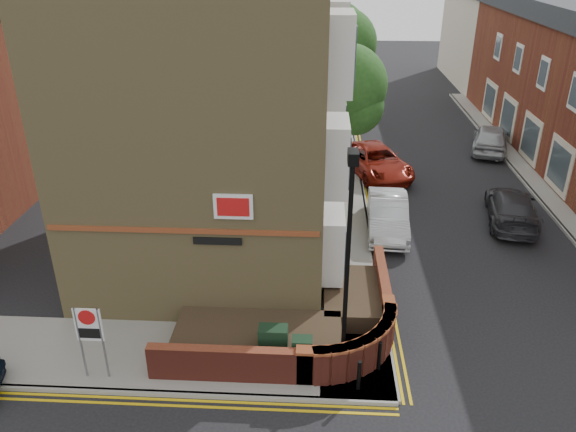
# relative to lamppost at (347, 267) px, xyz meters

# --- Properties ---
(ground) EXTENTS (120.00, 120.00, 0.00)m
(ground) POSITION_rel_lamppost_xyz_m (-1.60, -1.20, -3.34)
(ground) COLOR black
(ground) RESTS_ON ground
(pavement_corner) EXTENTS (13.00, 3.00, 0.12)m
(pavement_corner) POSITION_rel_lamppost_xyz_m (-5.10, 0.30, -3.28)
(pavement_corner) COLOR gray
(pavement_corner) RESTS_ON ground
(pavement_main) EXTENTS (2.00, 32.00, 0.12)m
(pavement_main) POSITION_rel_lamppost_xyz_m (0.40, 14.80, -3.28)
(pavement_main) COLOR gray
(pavement_main) RESTS_ON ground
(kerb_side) EXTENTS (13.00, 0.15, 0.12)m
(kerb_side) POSITION_rel_lamppost_xyz_m (-5.10, -1.20, -3.28)
(kerb_side) COLOR gray
(kerb_side) RESTS_ON ground
(kerb_main_near) EXTENTS (0.15, 32.00, 0.12)m
(kerb_main_near) POSITION_rel_lamppost_xyz_m (1.40, 14.80, -3.28)
(kerb_main_near) COLOR gray
(kerb_main_near) RESTS_ON ground
(kerb_main_far) EXTENTS (0.15, 40.00, 0.12)m
(kerb_main_far) POSITION_rel_lamppost_xyz_m (9.40, 11.80, -3.28)
(kerb_main_far) COLOR gray
(kerb_main_far) RESTS_ON ground
(yellow_lines_side) EXTENTS (13.00, 0.28, 0.01)m
(yellow_lines_side) POSITION_rel_lamppost_xyz_m (-5.10, -1.45, -3.34)
(yellow_lines_side) COLOR gold
(yellow_lines_side) RESTS_ON ground
(yellow_lines_main) EXTENTS (0.28, 32.00, 0.01)m
(yellow_lines_main) POSITION_rel_lamppost_xyz_m (1.65, 14.80, -3.34)
(yellow_lines_main) COLOR gold
(yellow_lines_main) RESTS_ON ground
(corner_building) EXTENTS (8.95, 10.40, 13.60)m
(corner_building) POSITION_rel_lamppost_xyz_m (-4.44, 6.80, 2.88)
(corner_building) COLOR #927F4E
(corner_building) RESTS_ON ground
(garden_wall) EXTENTS (6.80, 6.00, 1.20)m
(garden_wall) POSITION_rel_lamppost_xyz_m (-1.60, 1.30, -3.34)
(garden_wall) COLOR maroon
(garden_wall) RESTS_ON ground
(lamppost) EXTENTS (0.25, 0.50, 6.30)m
(lamppost) POSITION_rel_lamppost_xyz_m (0.00, 0.00, 0.00)
(lamppost) COLOR black
(lamppost) RESTS_ON pavement_corner
(utility_cabinet_large) EXTENTS (0.80, 0.45, 1.20)m
(utility_cabinet_large) POSITION_rel_lamppost_xyz_m (-1.90, 0.10, -2.62)
(utility_cabinet_large) COLOR black
(utility_cabinet_large) RESTS_ON pavement_corner
(utility_cabinet_small) EXTENTS (0.55, 0.40, 1.10)m
(utility_cabinet_small) POSITION_rel_lamppost_xyz_m (-1.10, -0.20, -2.67)
(utility_cabinet_small) COLOR black
(utility_cabinet_small) RESTS_ON pavement_corner
(bollard_near) EXTENTS (0.11, 0.11, 0.90)m
(bollard_near) POSITION_rel_lamppost_xyz_m (0.40, -0.80, -2.77)
(bollard_near) COLOR black
(bollard_near) RESTS_ON pavement_corner
(bollard_far) EXTENTS (0.11, 0.11, 0.90)m
(bollard_far) POSITION_rel_lamppost_xyz_m (1.00, -0.00, -2.77)
(bollard_far) COLOR black
(bollard_far) RESTS_ON pavement_corner
(zone_sign) EXTENTS (0.72, 0.07, 2.20)m
(zone_sign) POSITION_rel_lamppost_xyz_m (-6.60, -0.70, -1.70)
(zone_sign) COLOR slate
(zone_sign) RESTS_ON pavement_corner
(far_terrace_cream) EXTENTS (5.40, 12.40, 8.00)m
(far_terrace_cream) POSITION_rel_lamppost_xyz_m (12.90, 36.80, 0.71)
(far_terrace_cream) COLOR beige
(far_terrace_cream) RESTS_ON ground
(tree_near) EXTENTS (3.64, 3.65, 6.70)m
(tree_near) POSITION_rel_lamppost_xyz_m (0.40, 12.85, 1.36)
(tree_near) COLOR #382B1E
(tree_near) RESTS_ON pavement_main
(tree_mid) EXTENTS (4.03, 4.03, 7.42)m
(tree_mid) POSITION_rel_lamppost_xyz_m (0.40, 20.85, 1.85)
(tree_mid) COLOR #382B1E
(tree_mid) RESTS_ON pavement_main
(tree_far) EXTENTS (3.81, 3.81, 7.00)m
(tree_far) POSITION_rel_lamppost_xyz_m (0.40, 28.85, 1.57)
(tree_far) COLOR #382B1E
(tree_far) RESTS_ON pavement_main
(traffic_light_assembly) EXTENTS (0.20, 0.16, 4.20)m
(traffic_light_assembly) POSITION_rel_lamppost_xyz_m (0.80, 23.80, -0.56)
(traffic_light_assembly) COLOR black
(traffic_light_assembly) RESTS_ON pavement_main
(silver_car_near) EXTENTS (1.79, 4.49, 1.45)m
(silver_car_near) POSITION_rel_lamppost_xyz_m (2.10, 8.52, -2.62)
(silver_car_near) COLOR silver
(silver_car_near) RESTS_ON ground
(red_car_main) EXTENTS (3.92, 5.69, 1.45)m
(red_car_main) POSITION_rel_lamppost_xyz_m (2.18, 14.80, -2.62)
(red_car_main) COLOR maroon
(red_car_main) RESTS_ON ground
(grey_car_far) EXTENTS (2.72, 4.93, 1.35)m
(grey_car_far) POSITION_rel_lamppost_xyz_m (7.40, 9.63, -2.67)
(grey_car_far) COLOR #2C2C31
(grey_car_far) RESTS_ON ground
(silver_car_far) EXTENTS (3.04, 4.90, 1.56)m
(silver_car_far) POSITION_rel_lamppost_xyz_m (8.90, 18.72, -2.57)
(silver_car_far) COLOR #A0A4A8
(silver_car_far) RESTS_ON ground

